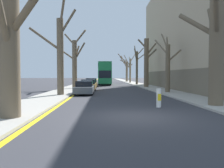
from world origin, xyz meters
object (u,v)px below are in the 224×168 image
street_tree_right_2 (147,62)px  street_tree_right_5 (126,69)px  street_tree_right_4 (130,69)px  traffic_bollard (159,98)px  parked_car_2 (91,83)px  street_tree_right_0 (217,41)px  street_tree_left_2 (74,61)px  street_tree_right_1 (167,64)px  parked_car_0 (84,88)px  street_tree_left_1 (60,53)px  street_tree_left_0 (9,51)px  double_decker_bus (105,72)px  street_tree_right_3 (137,65)px  parked_car_1 (88,85)px

street_tree_right_2 → street_tree_right_5: size_ratio=0.92×
street_tree_right_4 → traffic_bollard: size_ratio=7.32×
street_tree_right_5 → parked_car_2: size_ratio=1.89×
street_tree_right_0 → street_tree_right_4: street_tree_right_0 is taller
street_tree_left_2 → street_tree_right_1: size_ratio=1.17×
street_tree_right_0 → parked_car_0: 12.79m
street_tree_right_1 → traffic_bollard: bearing=-108.9°
street_tree_left_1 → street_tree_left_0: bearing=-90.0°
street_tree_left_2 → street_tree_right_2: street_tree_left_2 is taller
street_tree_left_0 → double_decker_bus: (4.19, 34.61, -0.42)m
street_tree_right_5 → street_tree_right_3: bearing=-89.8°
parked_car_0 → street_tree_left_1: bearing=-140.5°
street_tree_right_2 → street_tree_right_4: bearing=90.0°
street_tree_right_3 → street_tree_right_0: bearing=-90.1°
traffic_bollard → street_tree_right_2: bearing=80.7°
street_tree_right_3 → street_tree_right_4: 10.87m
street_tree_left_1 → parked_car_2: street_tree_left_1 is taller
street_tree_right_3 → street_tree_right_4: (-0.08, 10.86, -0.32)m
parked_car_1 → parked_car_2: 6.79m
street_tree_left_1 → traffic_bollard: (7.13, -7.35, -3.33)m
street_tree_right_3 → street_tree_right_2: bearing=-90.5°
street_tree_right_0 → double_decker_bus: (-6.31, 31.28, -1.39)m
street_tree_right_1 → parked_car_0: size_ratio=1.65×
street_tree_right_2 → double_decker_bus: 12.63m
street_tree_left_0 → street_tree_right_2: (10.45, 23.73, 1.02)m
double_decker_bus → traffic_bollard: size_ratio=9.94×
street_tree_right_5 → traffic_bollard: size_ratio=7.40×
double_decker_bus → parked_car_0: (-2.16, -22.25, -1.84)m
street_tree_left_2 → street_tree_right_0: bearing=-59.1°
street_tree_right_2 → street_tree_right_5: 29.88m
street_tree_right_0 → parked_car_0: bearing=133.1°
double_decker_bus → parked_car_1: bearing=-97.4°
street_tree_left_2 → double_decker_bus: size_ratio=0.72×
street_tree_left_1 → street_tree_right_1: street_tree_left_1 is taller
street_tree_right_1 → street_tree_right_4: street_tree_right_4 is taller
street_tree_right_1 → street_tree_right_2: size_ratio=0.90×
parked_car_2 → street_tree_left_0: bearing=-94.7°
street_tree_right_1 → double_decker_bus: bearing=107.1°
street_tree_right_1 → street_tree_right_5: (-0.17, 40.00, 0.52)m
street_tree_right_2 → traffic_bollard: 20.94m
street_tree_right_0 → parked_car_2: size_ratio=2.16×
street_tree_left_1 → street_tree_right_2: street_tree_left_1 is taller
parked_car_1 → street_tree_right_4: bearing=72.2°
street_tree_right_3 → parked_car_0: size_ratio=1.86×
street_tree_left_1 → street_tree_left_2: bearing=90.4°
street_tree_left_1 → street_tree_right_2: (10.46, 13.05, 0.03)m
street_tree_right_3 → street_tree_right_5: size_ratio=0.93×
street_tree_right_2 → parked_car_0: size_ratio=1.83×
street_tree_right_3 → traffic_bollard: size_ratio=6.87×
street_tree_right_5 → traffic_bollard: bearing=-93.8°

